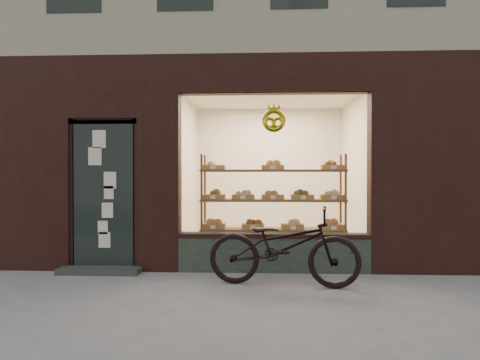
{
  "coord_description": "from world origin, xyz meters",
  "views": [
    {
      "loc": [
        0.25,
        -4.01,
        1.38
      ],
      "look_at": [
        -0.03,
        2.0,
        1.31
      ],
      "focal_mm": 32.0,
      "sensor_mm": 36.0,
      "label": 1
    }
  ],
  "objects": [
    {
      "name": "ground",
      "position": [
        0.0,
        0.0,
        0.0
      ],
      "size": [
        90.0,
        90.0,
        0.0
      ],
      "primitive_type": "plane",
      "color": "slate"
    },
    {
      "name": "bicycle",
      "position": [
        0.55,
        1.33,
        0.5
      ],
      "size": [
        1.97,
        0.92,
        0.99
      ],
      "primitive_type": "imported",
      "rotation": [
        0.0,
        0.0,
        1.43
      ],
      "color": "black",
      "rests_on": "ground"
    },
    {
      "name": "display_shelf",
      "position": [
        0.45,
        2.55,
        0.85
      ],
      "size": [
        2.2,
        0.45,
        1.7
      ],
      "color": "brown",
      "rests_on": "ground"
    }
  ]
}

